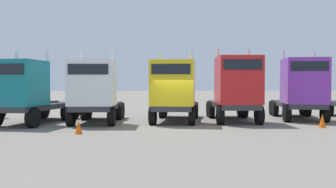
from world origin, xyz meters
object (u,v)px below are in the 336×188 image
at_px(semi_truck_purple, 301,89).
at_px(semi_truck_yellow, 174,91).
at_px(traffic_cone_mid, 79,128).
at_px(traffic_cone_far, 322,121).
at_px(semi_truck_teal, 26,92).
at_px(semi_truck_red, 236,88).
at_px(semi_truck_white, 95,91).

bearing_deg(semi_truck_purple, semi_truck_yellow, -73.44).
relative_size(traffic_cone_mid, traffic_cone_far, 0.81).
relative_size(semi_truck_teal, semi_truck_red, 1.04).
bearing_deg(semi_truck_teal, semi_truck_purple, 108.57).
distance_m(semi_truck_teal, traffic_cone_far, 16.07).
distance_m(semi_truck_red, semi_truck_purple, 4.49).
bearing_deg(semi_truck_red, semi_truck_yellow, -87.19).
bearing_deg(semi_truck_white, semi_truck_teal, -83.46).
bearing_deg(semi_truck_red, semi_truck_teal, -84.06).
bearing_deg(traffic_cone_mid, semi_truck_red, 24.90).
relative_size(semi_truck_teal, semi_truck_yellow, 0.99).
relative_size(semi_truck_yellow, semi_truck_purple, 1.02).
xyz_separation_m(semi_truck_yellow, traffic_cone_mid, (-4.91, -4.15, -1.57)).
height_order(semi_truck_red, traffic_cone_mid, semi_truck_red).
bearing_deg(semi_truck_purple, semi_truck_white, -74.05).
xyz_separation_m(semi_truck_teal, traffic_cone_mid, (3.42, -3.90, -1.55)).
distance_m(semi_truck_white, semi_truck_red, 8.25).
distance_m(semi_truck_white, traffic_cone_mid, 4.30).
bearing_deg(semi_truck_white, semi_truck_red, 95.03).
height_order(semi_truck_yellow, semi_truck_purple, semi_truck_purple).
relative_size(semi_truck_yellow, semi_truck_red, 1.05).
distance_m(semi_truck_white, semi_truck_yellow, 4.59).
relative_size(semi_truck_teal, semi_truck_white, 1.12).
bearing_deg(semi_truck_yellow, traffic_cone_mid, -37.04).
height_order(semi_truck_purple, traffic_cone_far, semi_truck_purple).
xyz_separation_m(semi_truck_teal, semi_truck_white, (3.74, 0.09, 0.01)).
relative_size(semi_truck_white, semi_truck_purple, 0.89).
height_order(semi_truck_yellow, traffic_cone_mid, semi_truck_yellow).
bearing_deg(traffic_cone_far, semi_truck_red, 141.83).
distance_m(semi_truck_white, traffic_cone_far, 12.45).
bearing_deg(semi_truck_red, traffic_cone_far, 57.38).
xyz_separation_m(semi_truck_teal, traffic_cone_far, (15.74, -2.86, -1.48)).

